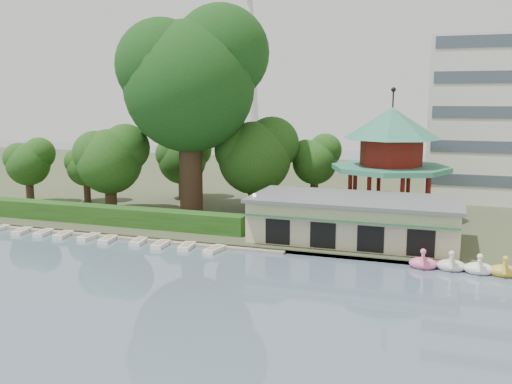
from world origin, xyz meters
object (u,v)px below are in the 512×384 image
at_px(dock, 114,236).
at_px(boathouse, 354,219).
at_px(pavilion, 391,152).
at_px(big_tree, 192,76).

xyz_separation_m(dock, boathouse, (22.00, 4.77, 2.25)).
distance_m(dock, boathouse, 22.62).
bearing_deg(pavilion, dock, -148.34).
xyz_separation_m(boathouse, big_tree, (-18.81, 6.25, 13.02)).
distance_m(boathouse, big_tree, 23.72).
height_order(boathouse, big_tree, big_tree).
bearing_deg(boathouse, pavilion, 78.72).
xyz_separation_m(dock, big_tree, (3.19, 11.03, 15.27)).
bearing_deg(big_tree, pavilion, 10.28).
bearing_deg(dock, big_tree, 73.86).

